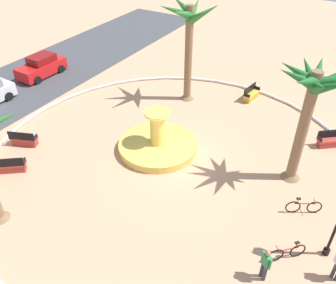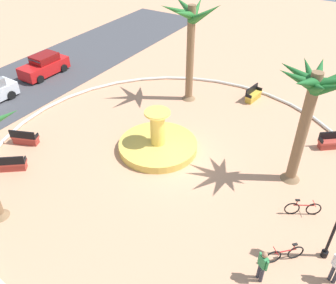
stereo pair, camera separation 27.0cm
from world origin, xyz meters
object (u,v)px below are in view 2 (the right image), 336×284
at_px(bench_north, 25,139).
at_px(person_cyclist_helmet, 262,265).
at_px(palm_tree_mid_plaza, 191,32).
at_px(palm_tree_by_curb, 311,100).
at_px(bench_southwest, 11,165).
at_px(bench_east, 332,143).
at_px(bench_southeast, 253,95).
at_px(bicycle_red_frame, 285,254).
at_px(parked_car_second, 44,66).
at_px(bicycle_by_lamppost, 303,208).
at_px(fountain, 158,144).

distance_m(bench_north, person_cyclist_helmet, 15.15).
xyz_separation_m(palm_tree_mid_plaza, bench_north, (-9.95, 5.60, -4.54)).
distance_m(palm_tree_by_curb, bench_southwest, 15.58).
bearing_deg(bench_southwest, palm_tree_by_curb, -61.10).
distance_m(palm_tree_mid_plaza, bench_north, 12.28).
bearing_deg(palm_tree_by_curb, bench_east, -17.33).
relative_size(palm_tree_mid_plaza, bench_east, 4.40).
bearing_deg(bench_southeast, bicycle_red_frame, -154.05).
xyz_separation_m(bench_east, bicycle_red_frame, (-9.20, 0.03, 0.04)).
relative_size(bench_north, parked_car_second, 0.41).
height_order(palm_tree_mid_plaza, bicycle_by_lamppost, palm_tree_mid_plaza).
distance_m(palm_tree_mid_plaza, bench_southwest, 13.52).
relative_size(bench_north, bicycle_by_lamppost, 1.10).
xyz_separation_m(bench_east, bench_north, (-9.18, 15.65, 0.00)).
distance_m(bench_east, parked_car_second, 22.02).
bearing_deg(person_cyclist_helmet, palm_tree_mid_plaza, 39.92).
relative_size(bench_southwest, bicycle_red_frame, 1.24).
bearing_deg(bench_southwest, bench_east, -51.94).
relative_size(bench_north, bicycle_red_frame, 1.32).
bearing_deg(bench_north, bicycle_red_frame, -90.07).
height_order(bench_north, bicycle_red_frame, bench_north).
distance_m(bicycle_by_lamppost, person_cyclist_helmet, 4.38).
relative_size(bench_southwest, bicycle_by_lamppost, 1.04).
height_order(palm_tree_mid_plaza, bench_north, palm_tree_mid_plaza).
bearing_deg(person_cyclist_helmet, fountain, 57.69).
height_order(fountain, bicycle_red_frame, fountain).
xyz_separation_m(bench_southeast, bench_southwest, (-14.30, 8.33, 0.00)).
relative_size(fountain, palm_tree_mid_plaza, 0.67).
height_order(fountain, person_cyclist_helmet, fountain).
height_order(bench_southeast, person_cyclist_helmet, person_cyclist_helmet).
distance_m(bench_east, person_cyclist_helmet, 10.60).
bearing_deg(palm_tree_mid_plaza, bench_southwest, 160.35).
xyz_separation_m(bench_southwest, bicycle_by_lamppost, (4.98, -14.27, 0.04)).
height_order(bench_east, parked_car_second, parked_car_second).
height_order(bench_north, bicycle_by_lamppost, bench_north).
bearing_deg(person_cyclist_helmet, bench_southwest, 92.74).
bearing_deg(palm_tree_mid_plaza, bench_north, 150.64).
bearing_deg(bicycle_red_frame, bicycle_by_lamppost, 0.79).
relative_size(palm_tree_by_curb, palm_tree_mid_plaza, 0.92).
height_order(bicycle_red_frame, parked_car_second, parked_car_second).
bearing_deg(bicycle_by_lamppost, palm_tree_by_curb, 27.64).
xyz_separation_m(bench_southeast, bicycle_by_lamppost, (-9.32, -5.93, 0.04)).
distance_m(palm_tree_by_curb, bicycle_by_lamppost, 5.02).
bearing_deg(palm_tree_by_curb, bicycle_red_frame, -166.84).
xyz_separation_m(bench_southwest, person_cyclist_helmet, (0.66, -13.76, 0.57)).
distance_m(palm_tree_by_curb, palm_tree_mid_plaza, 10.02).
distance_m(bench_north, bench_southeast, 15.60).
bearing_deg(palm_tree_by_curb, bicycle_by_lamppost, -152.36).
height_order(palm_tree_mid_plaza, parked_car_second, palm_tree_mid_plaza).
distance_m(fountain, parked_car_second, 13.83).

